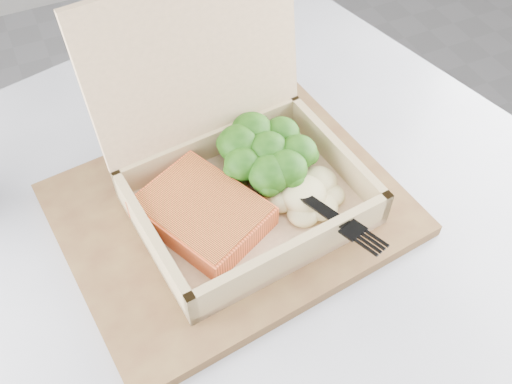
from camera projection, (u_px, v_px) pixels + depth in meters
name	position (u px, v px, depth m)	size (l,w,h in m)	color
cafe_table	(241.00, 321.00, 0.79)	(1.01, 1.01, 0.74)	black
serving_tray	(231.00, 209.00, 0.66)	(0.38, 0.30, 0.02)	brown
takeout_container	(232.00, 155.00, 0.63)	(0.27, 0.25, 0.23)	tan
salmon_fillet	(203.00, 213.00, 0.62)	(0.10, 0.13, 0.03)	orange
broccoli_pile	(268.00, 157.00, 0.66)	(0.12, 0.12, 0.04)	#306F18
mashed_potatoes	(303.00, 194.00, 0.63)	(0.09, 0.08, 0.03)	#C5BA80
plastic_fork	(291.00, 186.00, 0.63)	(0.07, 0.17, 0.02)	black
receipt	(164.00, 109.00, 0.78)	(0.08, 0.15, 0.00)	white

